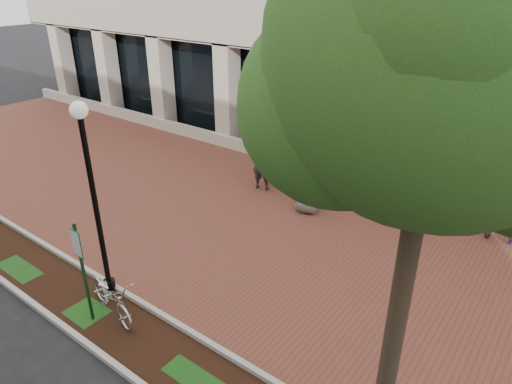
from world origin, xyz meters
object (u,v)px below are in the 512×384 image
Objects in this scene: pedestrian_mid at (277,163)px; pedestrian_left at (262,162)px; parking_sign at (81,261)px; locked_bicycle at (111,297)px; street_tree at (446,76)px; lamppost at (93,193)px; bollard at (419,194)px; pedestrian_right at (308,183)px.

pedestrian_left is at bearing 75.58° from pedestrian_mid.
parking_sign is at bearing 81.71° from pedestrian_left.
locked_bicycle is at bearing 83.94° from pedestrian_left.
pedestrian_left is at bearing 134.56° from street_tree.
lamppost reaches higher than pedestrian_left.
parking_sign is at bearing -179.76° from street_tree.
locked_bicycle is 1.15× the size of pedestrian_mid.
locked_bicycle is at bearing -31.37° from lamppost.
street_tree is at bearing -74.47° from bollard.
pedestrian_mid is at bearing 131.53° from street_tree.
lamppost is 7.82m from street_tree.
parking_sign is 1.20× the size of pedestrian_left.
street_tree reaches higher than locked_bicycle.
bollard is (4.61, 1.23, -0.33)m from pedestrian_mid.
bollard is at bearing -153.34° from pedestrian_right.
bollard is (3.59, 9.00, -0.01)m from locked_bicycle.
street_tree is at bearing -81.78° from locked_bicycle.
locked_bicycle is at bearing 98.90° from pedestrian_mid.
parking_sign reaches higher than pedestrian_right.
pedestrian_mid is at bearing -44.53° from pedestrian_right.
pedestrian_left reaches higher than pedestrian_right.
pedestrian_mid is at bearing -165.10° from bollard.
pedestrian_mid is 4.78m from bollard.
lamppost reaches higher than bollard.
pedestrian_left is (-0.44, 6.67, -1.57)m from lamppost.
parking_sign is 2.60× the size of bollard.
pedestrian_right is (1.14, 7.06, -0.53)m from parking_sign.
pedestrian_right is (1.67, 6.19, -1.58)m from lamppost.
locked_bicycle reaches higher than bollard.
pedestrian_mid reaches higher than bollard.
pedestrian_mid is (-0.26, 7.31, -1.77)m from lamppost.
lamppost is 7.52m from pedestrian_mid.
bollard is at bearing -174.35° from pedestrian_left.
street_tree is (6.43, 0.03, 4.52)m from parking_sign.
locked_bicycle is (0.23, 0.40, -1.05)m from parking_sign.
lamppost is at bearing 78.18° from pedestrian_left.
pedestrian_mid is at bearing 96.39° from parking_sign.
parking_sign is 7.17m from pedestrian_right.
locked_bicycle is (0.76, -0.46, -2.09)m from lamppost.
locked_bicycle is at bearing 67.78° from pedestrian_right.
street_tree reaches higher than pedestrian_mid.
locked_bicycle is 1.99× the size of bollard.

